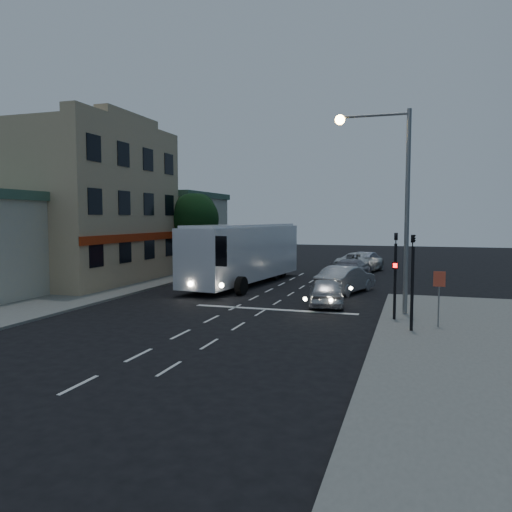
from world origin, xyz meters
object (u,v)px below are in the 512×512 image
(car_sedan_c, at_px, (360,262))
(regulatory_sign, at_px, (439,290))
(streetlight, at_px, (392,188))
(tour_bus, at_px, (245,252))
(traffic_signal_side, at_px, (413,270))
(car_extra, at_px, (367,259))
(car_sedan_b, at_px, (352,269))
(traffic_signal_main, at_px, (395,265))
(street_tree, at_px, (194,217))
(car_suv, at_px, (326,292))
(car_sedan_a, at_px, (346,279))

(car_sedan_c, height_order, regulatory_sign, regulatory_sign)
(streetlight, bearing_deg, regulatory_sign, -51.25)
(tour_bus, xyz_separation_m, traffic_signal_side, (10.63, -11.44, 0.28))
(car_extra, bearing_deg, car_sedan_b, 102.41)
(tour_bus, bearing_deg, car_sedan_b, 40.82)
(traffic_signal_main, height_order, streetlight, streetlight)
(car_sedan_b, height_order, traffic_signal_side, traffic_signal_side)
(car_extra, height_order, traffic_signal_main, traffic_signal_main)
(regulatory_sign, bearing_deg, street_tree, 138.92)
(car_extra, xyz_separation_m, streetlight, (3.02, -22.74, 5.07))
(street_tree, bearing_deg, car_sedan_c, 23.10)
(tour_bus, relative_size, streetlight, 1.46)
(regulatory_sign, bearing_deg, streetlight, 128.75)
(tour_bus, bearing_deg, car_suv, -38.11)
(tour_bus, height_order, car_suv, tour_bus)
(tour_bus, distance_m, street_tree, 7.94)
(car_extra, bearing_deg, traffic_signal_main, 111.07)
(car_sedan_c, bearing_deg, regulatory_sign, 117.29)
(car_sedan_c, height_order, traffic_signal_side, traffic_signal_side)
(car_suv, distance_m, regulatory_sign, 6.58)
(traffic_signal_side, bearing_deg, car_sedan_b, 104.66)
(car_suv, xyz_separation_m, traffic_signal_main, (3.42, -3.02, 1.71))
(traffic_signal_main, xyz_separation_m, traffic_signal_side, (0.70, -1.98, 0.00))
(tour_bus, height_order, street_tree, street_tree)
(traffic_signal_main, bearing_deg, traffic_signal_side, -70.51)
(car_sedan_b, xyz_separation_m, car_sedan_c, (0.03, 5.66, 0.04))
(tour_bus, height_order, regulatory_sign, tour_bus)
(tour_bus, xyz_separation_m, car_suv, (6.51, -6.44, -1.43))
(car_extra, distance_m, traffic_signal_main, 24.45)
(car_extra, bearing_deg, car_suv, 102.96)
(traffic_signal_side, relative_size, streetlight, 0.46)
(car_suv, height_order, street_tree, street_tree)
(car_extra, relative_size, traffic_signal_main, 0.98)
(traffic_signal_main, bearing_deg, tour_bus, 136.39)
(traffic_signal_main, bearing_deg, streetlight, 100.20)
(car_sedan_a, bearing_deg, traffic_signal_side, 129.10)
(car_suv, bearing_deg, car_extra, -101.08)
(car_sedan_b, distance_m, traffic_signal_main, 14.39)
(tour_bus, distance_m, car_suv, 9.27)
(car_suv, relative_size, streetlight, 0.46)
(car_sedan_a, bearing_deg, car_suv, 103.10)
(car_sedan_a, xyz_separation_m, car_sedan_c, (-0.38, 11.89, 0.00))
(traffic_signal_side, xyz_separation_m, street_tree, (-16.51, 16.22, 2.08))
(car_extra, height_order, traffic_signal_side, traffic_signal_side)
(regulatory_sign, bearing_deg, traffic_signal_side, -136.08)
(car_sedan_a, xyz_separation_m, regulatory_sign, (4.73, -8.65, 0.80))
(car_sedan_c, relative_size, regulatory_sign, 2.62)
(streetlight, bearing_deg, car_extra, 97.57)
(car_sedan_a, bearing_deg, streetlight, 131.96)
(car_sedan_b, relative_size, regulatory_sign, 2.39)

